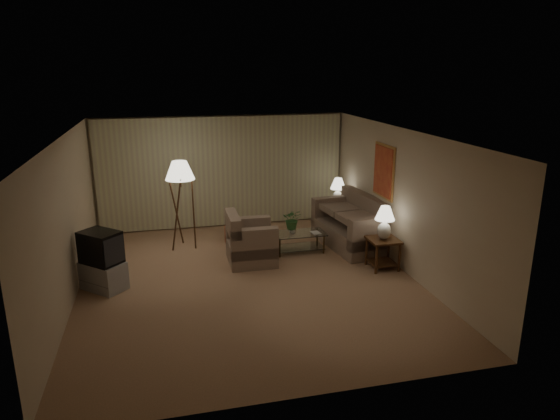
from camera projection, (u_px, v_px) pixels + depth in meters
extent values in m
plane|color=tan|center=(248.00, 280.00, 9.22)|extent=(7.00, 7.00, 0.00)
cube|color=beige|center=(222.00, 171.00, 12.11)|extent=(6.00, 0.04, 2.70)
cube|color=beige|center=(67.00, 222.00, 8.17)|extent=(0.04, 7.00, 2.70)
cube|color=beige|center=(402.00, 200.00, 9.52)|extent=(0.04, 7.00, 2.70)
cube|color=white|center=(246.00, 134.00, 8.47)|extent=(6.00, 7.00, 0.04)
cube|color=#BDB592|center=(223.00, 172.00, 12.04)|extent=(5.85, 0.12, 2.65)
cube|color=#C08643|center=(384.00, 171.00, 10.15)|extent=(0.03, 0.90, 1.10)
cube|color=#AE2A20|center=(383.00, 171.00, 10.14)|extent=(0.02, 0.80, 1.00)
cube|color=#836D5D|center=(350.00, 235.00, 10.94)|extent=(2.23, 1.48, 0.46)
cube|color=#836D5D|center=(251.00, 252.00, 10.03)|extent=(1.00, 0.95, 0.43)
cube|color=#37200F|center=(383.00, 240.00, 9.62)|extent=(0.57, 0.57, 0.04)
cube|color=#37200F|center=(382.00, 262.00, 9.75)|extent=(0.49, 0.49, 0.02)
cylinder|color=#37200F|center=(376.00, 260.00, 9.43)|extent=(0.05, 0.05, 0.56)
cylinder|color=#37200F|center=(366.00, 251.00, 9.87)|extent=(0.05, 0.05, 0.56)
cylinder|color=#37200F|center=(399.00, 258.00, 9.54)|extent=(0.05, 0.05, 0.56)
cylinder|color=#37200F|center=(388.00, 249.00, 9.98)|extent=(0.05, 0.05, 0.56)
cube|color=#37200F|center=(337.00, 205.00, 12.05)|extent=(0.48, 0.41, 0.04)
cube|color=#37200F|center=(337.00, 223.00, 12.18)|extent=(0.41, 0.35, 0.02)
cylinder|color=#37200F|center=(332.00, 219.00, 11.95)|extent=(0.05, 0.05, 0.56)
cylinder|color=#37200F|center=(327.00, 216.00, 12.23)|extent=(0.05, 0.05, 0.56)
cylinder|color=#37200F|center=(347.00, 218.00, 12.03)|extent=(0.05, 0.05, 0.56)
cylinder|color=#37200F|center=(342.00, 214.00, 12.32)|extent=(0.05, 0.05, 0.56)
ellipsoid|color=silver|center=(384.00, 231.00, 9.57)|extent=(0.27, 0.27, 0.33)
cylinder|color=silver|center=(385.00, 221.00, 9.51)|extent=(0.03, 0.03, 0.08)
cone|color=silver|center=(385.00, 213.00, 9.47)|extent=(0.38, 0.38, 0.27)
ellipsoid|color=silver|center=(338.00, 198.00, 12.00)|extent=(0.26, 0.26, 0.33)
cylinder|color=silver|center=(338.00, 190.00, 11.94)|extent=(0.03, 0.03, 0.07)
cone|color=silver|center=(338.00, 183.00, 11.90)|extent=(0.37, 0.37, 0.26)
cube|color=silver|center=(299.00, 233.00, 10.53)|extent=(1.09, 0.60, 0.02)
cube|color=silver|center=(299.00, 247.00, 10.62)|extent=(1.02, 0.52, 0.01)
cylinder|color=#403319|center=(280.00, 248.00, 10.27)|extent=(0.04, 0.04, 0.40)
cylinder|color=#403319|center=(275.00, 241.00, 10.70)|extent=(0.04, 0.04, 0.40)
cylinder|color=#403319|center=(324.00, 244.00, 10.49)|extent=(0.04, 0.04, 0.40)
cylinder|color=#403319|center=(317.00, 237.00, 10.91)|extent=(0.04, 0.04, 0.40)
cube|color=#9C9D9F|center=(104.00, 276.00, 8.80)|extent=(1.23, 1.23, 0.50)
cube|color=black|center=(101.00, 247.00, 8.65)|extent=(1.13, 1.13, 0.57)
cylinder|color=#37200F|center=(180.00, 181.00, 10.48)|extent=(0.04, 0.04, 0.28)
cone|color=silver|center=(180.00, 170.00, 10.42)|extent=(0.62, 0.62, 0.39)
cylinder|color=#B1573C|center=(237.00, 234.00, 11.21)|extent=(0.70, 0.70, 0.36)
imported|color=white|center=(292.00, 230.00, 10.48)|extent=(0.17, 0.17, 0.14)
imported|color=#356B2F|center=(292.00, 217.00, 10.40)|extent=(0.47, 0.44, 0.44)
imported|color=olive|center=(312.00, 233.00, 10.49)|extent=(0.19, 0.25, 0.02)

